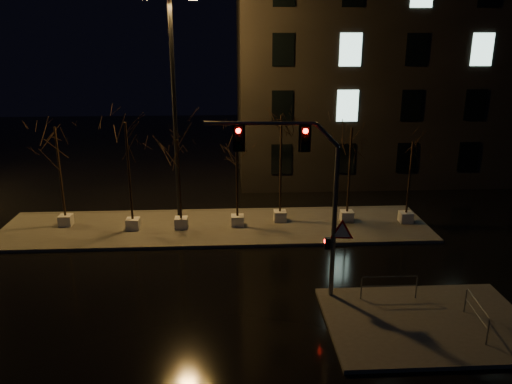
{
  "coord_description": "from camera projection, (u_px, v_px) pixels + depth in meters",
  "views": [
    {
      "loc": [
        0.71,
        -18.28,
        9.57
      ],
      "look_at": [
        1.91,
        3.29,
        2.8
      ],
      "focal_mm": 35.0,
      "sensor_mm": 36.0,
      "label": 1
    }
  ],
  "objects": [
    {
      "name": "tree_6",
      "position": [
        411.0,
        160.0,
        25.41
      ],
      "size": [
        1.8,
        1.8,
        4.46
      ],
      "color": "silver",
      "rests_on": "median"
    },
    {
      "name": "building",
      "position": [
        412.0,
        66.0,
        35.89
      ],
      "size": [
        25.0,
        12.0,
        15.0
      ],
      "primitive_type": "cube",
      "color": "black",
      "rests_on": "ground"
    },
    {
      "name": "tree_4",
      "position": [
        281.0,
        139.0,
        25.28
      ],
      "size": [
        1.8,
        1.8,
        5.81
      ],
      "color": "silver",
      "rests_on": "median"
    },
    {
      "name": "tree_1",
      "position": [
        127.0,
        147.0,
        24.23
      ],
      "size": [
        1.8,
        1.8,
        5.63
      ],
      "color": "silver",
      "rests_on": "median"
    },
    {
      "name": "tree_2",
      "position": [
        178.0,
        160.0,
        24.57
      ],
      "size": [
        1.8,
        1.8,
        4.7
      ],
      "color": "silver",
      "rests_on": "median"
    },
    {
      "name": "median",
      "position": [
        216.0,
        227.0,
        25.93
      ],
      "size": [
        22.0,
        5.0,
        0.15
      ],
      "primitive_type": "cube",
      "color": "#474540",
      "rests_on": "ground"
    },
    {
      "name": "tree_5",
      "position": [
        351.0,
        149.0,
        25.41
      ],
      "size": [
        1.8,
        1.8,
        5.15
      ],
      "color": "silver",
      "rests_on": "median"
    },
    {
      "name": "tree_0",
      "position": [
        57.0,
        150.0,
        24.78
      ],
      "size": [
        1.8,
        1.8,
        5.3
      ],
      "color": "silver",
      "rests_on": "median"
    },
    {
      "name": "tree_3",
      "position": [
        237.0,
        149.0,
        24.74
      ],
      "size": [
        1.8,
        1.8,
        5.33
      ],
      "color": "silver",
      "rests_on": "median"
    },
    {
      "name": "ground",
      "position": [
        214.0,
        283.0,
        20.24
      ],
      "size": [
        90.0,
        90.0,
        0.0
      ],
      "primitive_type": "plane",
      "color": "black",
      "rests_on": "ground"
    },
    {
      "name": "streetlight_main",
      "position": [
        174.0,
        94.0,
        25.51
      ],
      "size": [
        2.85,
        0.56,
        11.41
      ],
      "rotation": [
        0.0,
        0.0,
        0.09
      ],
      "color": "black",
      "rests_on": "median"
    },
    {
      "name": "traffic_signal_mast",
      "position": [
        306.0,
        185.0,
        17.73
      ],
      "size": [
        5.41,
        0.57,
        6.62
      ],
      "rotation": [
        0.0,
        0.0,
        -0.08
      ],
      "color": "slate",
      "rests_on": "sidewalk_corner"
    },
    {
      "name": "guard_rail_a",
      "position": [
        389.0,
        284.0,
        18.56
      ],
      "size": [
        2.13,
        0.07,
        0.92
      ],
      "rotation": [
        0.0,
        0.0,
        -0.01
      ],
      "color": "slate",
      "rests_on": "sidewalk_corner"
    },
    {
      "name": "guard_rail_b",
      "position": [
        477.0,
        311.0,
        16.7
      ],
      "size": [
        0.24,
        2.01,
        0.96
      ],
      "rotation": [
        0.0,
        0.0,
        1.47
      ],
      "color": "slate",
      "rests_on": "sidewalk_corner"
    },
    {
      "name": "sidewalk_corner",
      "position": [
        428.0,
        323.0,
        17.28
      ],
      "size": [
        7.0,
        5.0,
        0.15
      ],
      "primitive_type": "cube",
      "color": "#474540",
      "rests_on": "ground"
    }
  ]
}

